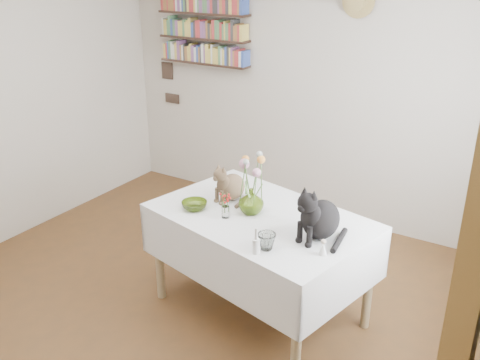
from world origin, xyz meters
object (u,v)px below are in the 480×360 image
Objects in this scene: tabby_cat at (232,180)px; bookshelf_unit at (203,17)px; flower_vase at (251,201)px; black_cat at (322,210)px; dining_table at (260,240)px.

bookshelf_unit is at bearing 149.24° from tabby_cat.
flower_vase is at bearing -46.81° from bookshelf_unit.
dining_table is at bearing -169.67° from black_cat.
flower_vase is 0.18× the size of bookshelf_unit.
dining_table is at bearing 4.07° from flower_vase.
black_cat is 2.05× the size of flower_vase.
bookshelf_unit is (-1.59, 1.61, 1.26)m from dining_table.
bookshelf_unit is (-1.28, 1.49, 0.92)m from tabby_cat.
dining_table is 0.60m from black_cat.
black_cat reaches higher than dining_table.
bookshelf_unit reaches higher than dining_table.
tabby_cat is at bearing 151.59° from flower_vase.
black_cat reaches higher than flower_vase.
bookshelf_unit reaches higher than flower_vase.
flower_vase is (-0.07, -0.01, 0.28)m from dining_table.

